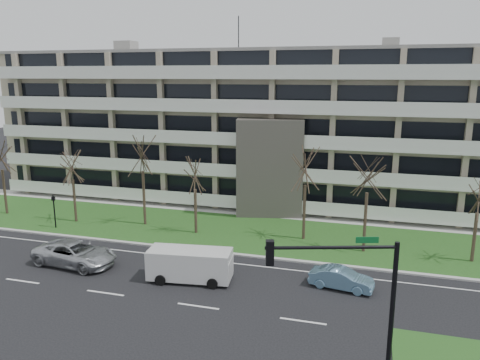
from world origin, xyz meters
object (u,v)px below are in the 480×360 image
(silver_pickup, at_px, (75,254))
(pedestrian_signal, at_px, (54,207))
(white_van, at_px, (191,262))
(traffic_signal, at_px, (350,289))
(blue_sedan, at_px, (341,279))

(silver_pickup, relative_size, pedestrian_signal, 2.02)
(silver_pickup, distance_m, white_van, 8.69)
(silver_pickup, bearing_deg, traffic_signal, -106.42)
(blue_sedan, height_order, traffic_signal, traffic_signal)
(blue_sedan, bearing_deg, traffic_signal, -165.95)
(silver_pickup, xyz_separation_m, blue_sedan, (17.99, 1.35, -0.18))
(white_van, bearing_deg, pedestrian_signal, 149.51)
(blue_sedan, xyz_separation_m, pedestrian_signal, (-24.42, 5.02, 1.22))
(traffic_signal, bearing_deg, pedestrian_signal, 133.93)
(white_van, bearing_deg, blue_sedan, 1.95)
(silver_pickup, xyz_separation_m, white_van, (8.68, -0.15, 0.41))
(silver_pickup, relative_size, white_van, 1.07)
(silver_pickup, distance_m, traffic_signal, 20.55)
(traffic_signal, distance_m, pedestrian_signal, 28.91)
(blue_sedan, relative_size, traffic_signal, 0.60)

